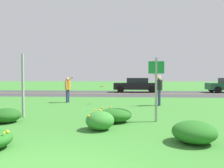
# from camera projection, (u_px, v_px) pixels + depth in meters

# --- Properties ---
(ground_plane) EXTENTS (120.00, 120.00, 0.00)m
(ground_plane) POSITION_uv_depth(u_px,v_px,m) (101.00, 106.00, 13.19)
(ground_plane) COLOR #387A2D
(highway_strip) EXTENTS (120.00, 7.97, 0.01)m
(highway_strip) POSITION_uv_depth(u_px,v_px,m) (112.00, 93.00, 22.67)
(highway_strip) COLOR #38383A
(highway_strip) RESTS_ON ground
(highway_center_stripe) EXTENTS (120.00, 0.16, 0.00)m
(highway_center_stripe) POSITION_uv_depth(u_px,v_px,m) (112.00, 93.00, 22.67)
(highway_center_stripe) COLOR yellow
(highway_center_stripe) RESTS_ON ground
(daylily_clump_front_center) EXTENTS (1.08, 1.10, 0.50)m
(daylily_clump_front_center) POSITION_uv_depth(u_px,v_px,m) (5.00, 115.00, 8.49)
(daylily_clump_front_center) COLOR #1E5619
(daylily_clump_front_center) RESTS_ON ground
(daylily_clump_front_right) EXTENTS (1.08, 1.16, 0.54)m
(daylily_clump_front_right) POSITION_uv_depth(u_px,v_px,m) (194.00, 132.00, 5.90)
(daylily_clump_front_right) COLOR #23661E
(daylily_clump_front_right) RESTS_ON ground
(daylily_clump_front_left) EXTENTS (0.87, 0.95, 0.60)m
(daylily_clump_front_left) POSITION_uv_depth(u_px,v_px,m) (100.00, 120.00, 7.34)
(daylily_clump_front_left) COLOR #337F2D
(daylily_clump_front_left) RESTS_ON ground
(daylily_clump_mid_left) EXTENTS (1.18, 1.13, 0.52)m
(daylily_clump_mid_left) POSITION_uv_depth(u_px,v_px,m) (115.00, 115.00, 8.58)
(daylily_clump_mid_left) COLOR #23661E
(daylily_clump_mid_left) RESTS_ON ground
(sign_post_near_path) EXTENTS (0.07, 0.10, 2.53)m
(sign_post_near_path) POSITION_uv_depth(u_px,v_px,m) (23.00, 86.00, 9.54)
(sign_post_near_path) COLOR #93969B
(sign_post_near_path) RESTS_ON ground
(sign_post_by_roadside) EXTENTS (0.56, 0.10, 2.31)m
(sign_post_by_roadside) POSITION_uv_depth(u_px,v_px,m) (156.00, 83.00, 8.61)
(sign_post_by_roadside) COLOR #93969B
(sign_post_by_roadside) RESTS_ON ground
(person_thrower_orange_shirt) EXTENTS (0.55, 0.52, 1.66)m
(person_thrower_orange_shirt) POSITION_uv_depth(u_px,v_px,m) (68.00, 87.00, 14.88)
(person_thrower_orange_shirt) COLOR orange
(person_thrower_orange_shirt) RESTS_ON ground
(person_catcher_dark_shirt) EXTENTS (0.55, 0.52, 1.83)m
(person_catcher_dark_shirt) POSITION_uv_depth(u_px,v_px,m) (159.00, 88.00, 13.35)
(person_catcher_dark_shirt) COLOR #232328
(person_catcher_dark_shirt) RESTS_ON ground
(frisbee_orange) EXTENTS (0.28, 0.27, 0.11)m
(frisbee_orange) POSITION_uv_depth(u_px,v_px,m) (102.00, 86.00, 14.10)
(frisbee_orange) COLOR orange
(car_black_center_left) EXTENTS (4.50, 2.00, 1.45)m
(car_black_center_left) POSITION_uv_depth(u_px,v_px,m) (136.00, 85.00, 24.28)
(car_black_center_left) COLOR black
(car_black_center_left) RESTS_ON ground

